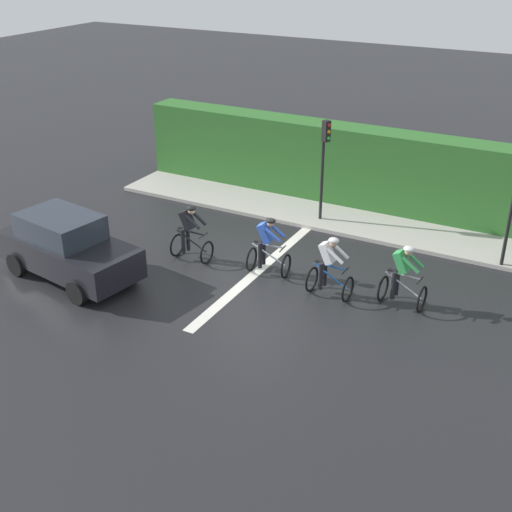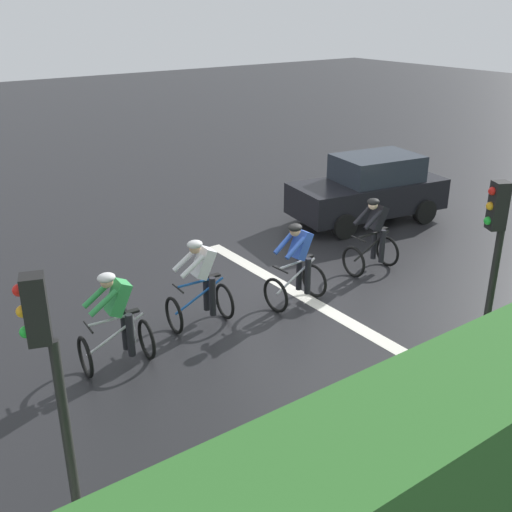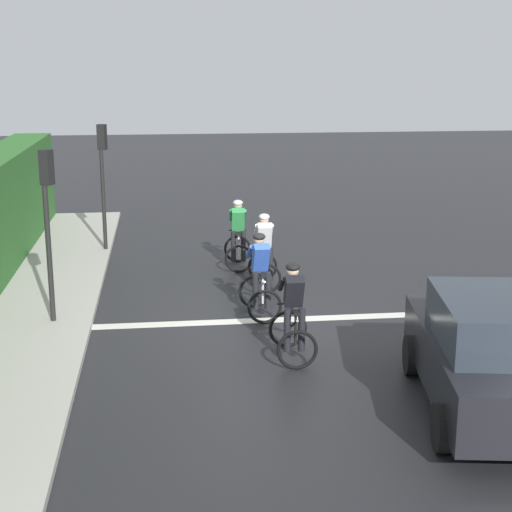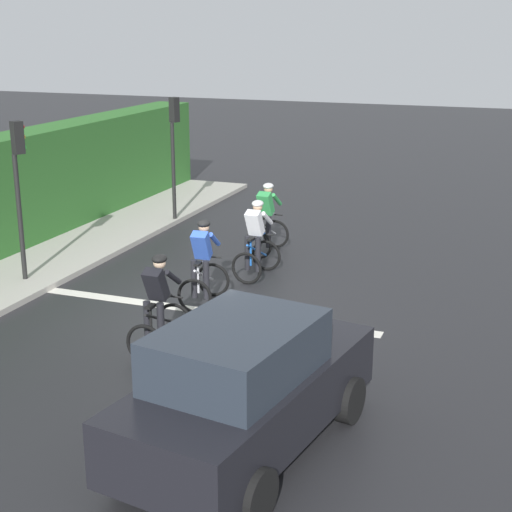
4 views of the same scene
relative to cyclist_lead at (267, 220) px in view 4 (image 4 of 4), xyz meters
The scene contains 11 objects.
ground_plane 4.21m from the cyclist_lead, 89.05° to the right, with size 80.00×80.00×0.00m, color black.
sidewalk_kerb 5.11m from the cyclist_lead, 155.04° to the right, with size 2.80×18.22×0.12m, color #ADA89E.
stone_wall_low 5.90m from the cyclist_lead, 158.74° to the right, with size 0.44×18.22×0.61m, color gray.
road_marking_stop_line 4.08m from the cyclist_lead, 89.02° to the right, with size 7.00×0.30×0.01m, color silver.
cyclist_lead is the anchor object (origin of this frame).
cyclist_second 1.83m from the cyclist_lead, 77.25° to the right, with size 0.74×1.12×1.66m.
cyclist_mid 3.72m from the cyclist_lead, 89.05° to the right, with size 0.75×1.12×1.66m.
cyclist_fourth 6.05m from the cyclist_lead, 86.92° to the right, with size 0.69×1.09×1.66m.
car_black 8.79m from the cyclist_lead, 71.92° to the right, with size 2.37×4.32×1.76m.
traffic_light_near_crossing 5.62m from the cyclist_lead, 135.54° to the right, with size 0.27×0.29×3.34m.
traffic_light_far_junction 4.07m from the cyclist_lead, 149.54° to the left, with size 0.25×0.30×3.34m.
Camera 4 is at (5.83, -12.32, 5.17)m, focal length 54.55 mm.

